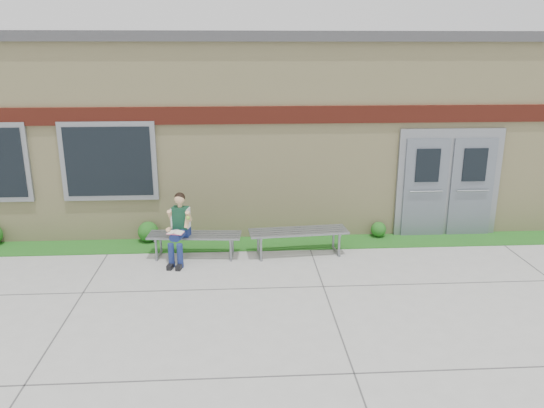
{
  "coord_description": "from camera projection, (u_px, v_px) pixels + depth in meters",
  "views": [
    {
      "loc": [
        -0.37,
        -7.64,
        3.88
      ],
      "look_at": [
        0.2,
        1.7,
        1.12
      ],
      "focal_mm": 35.0,
      "sensor_mm": 36.0,
      "label": 1
    }
  ],
  "objects": [
    {
      "name": "school_building",
      "position": [
        254.0,
        120.0,
        13.57
      ],
      "size": [
        16.2,
        6.22,
        4.2
      ],
      "color": "beige",
      "rests_on": "ground"
    },
    {
      "name": "bench_right",
      "position": [
        298.0,
        236.0,
        10.27
      ],
      "size": [
        1.94,
        0.69,
        0.49
      ],
      "rotation": [
        0.0,
        0.0,
        0.09
      ],
      "color": "gray",
      "rests_on": "ground"
    },
    {
      "name": "shrub_east",
      "position": [
        379.0,
        229.0,
        11.26
      ],
      "size": [
        0.32,
        0.32,
        0.32
      ],
      "primitive_type": "sphere",
      "color": "#175215",
      "rests_on": "grass_strip"
    },
    {
      "name": "girl",
      "position": [
        179.0,
        226.0,
        9.87
      ],
      "size": [
        0.47,
        0.8,
        1.31
      ],
      "rotation": [
        0.0,
        0.0,
        -0.2
      ],
      "color": "navy",
      "rests_on": "ground"
    },
    {
      "name": "grass_strip",
      "position": [
        260.0,
        244.0,
        10.92
      ],
      "size": [
        16.0,
        0.8,
        0.02
      ],
      "primitive_type": "cube",
      "color": "#175215",
      "rests_on": "ground"
    },
    {
      "name": "ground",
      "position": [
        266.0,
        302.0,
        8.43
      ],
      "size": [
        80.0,
        80.0,
        0.0
      ],
      "primitive_type": "plane",
      "color": "#9E9E99",
      "rests_on": "ground"
    },
    {
      "name": "bench_left",
      "position": [
        195.0,
        239.0,
        10.16
      ],
      "size": [
        1.8,
        0.63,
        0.46
      ],
      "rotation": [
        0.0,
        0.0,
        -0.08
      ],
      "color": "gray",
      "rests_on": "ground"
    },
    {
      "name": "shrub_mid",
      "position": [
        148.0,
        232.0,
        10.96
      ],
      "size": [
        0.42,
        0.42,
        0.42
      ],
      "primitive_type": "sphere",
      "color": "#175215",
      "rests_on": "grass_strip"
    }
  ]
}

